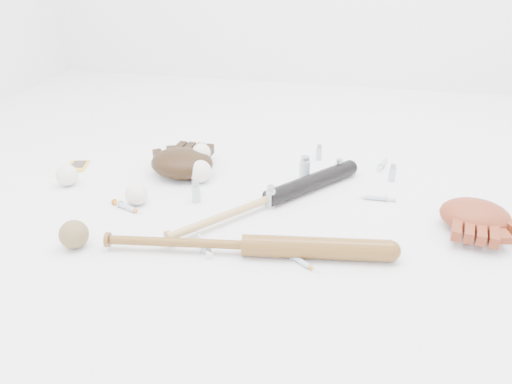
% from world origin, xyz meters
% --- Properties ---
extents(bat_dark, '(0.55, 0.64, 0.06)m').
position_xyz_m(bat_dark, '(0.06, 0.05, 0.03)').
color(bat_dark, black).
rests_on(bat_dark, ground).
extents(bat_wood, '(0.82, 0.17, 0.06)m').
position_xyz_m(bat_wood, '(0.05, -0.23, 0.03)').
color(bat_wood, brown).
rests_on(bat_wood, ground).
extents(glove_dark, '(0.28, 0.28, 0.10)m').
position_xyz_m(glove_dark, '(-0.29, 0.21, 0.05)').
color(glove_dark, black).
rests_on(glove_dark, ground).
extents(glove_tan, '(0.28, 0.28, 0.09)m').
position_xyz_m(glove_tan, '(0.68, 0.05, 0.04)').
color(glove_tan, maroon).
rests_on(glove_tan, ground).
extents(trading_card, '(0.09, 0.11, 0.01)m').
position_xyz_m(trading_card, '(-0.70, 0.20, 0.00)').
color(trading_card, gold).
rests_on(trading_card, ground).
extents(pedestal, '(0.07, 0.07, 0.04)m').
position_xyz_m(pedestal, '(-0.23, 0.26, 0.02)').
color(pedestal, white).
rests_on(pedestal, ground).
extents(baseball_on_pedestal, '(0.07, 0.07, 0.07)m').
position_xyz_m(baseball_on_pedestal, '(-0.23, 0.26, 0.07)').
color(baseball_on_pedestal, white).
rests_on(baseball_on_pedestal, pedestal).
extents(baseball_left, '(0.08, 0.08, 0.08)m').
position_xyz_m(baseball_left, '(-0.65, 0.05, 0.04)').
color(baseball_left, white).
rests_on(baseball_left, ground).
extents(baseball_upper, '(0.08, 0.08, 0.08)m').
position_xyz_m(baseball_upper, '(-0.21, 0.17, 0.04)').
color(baseball_upper, white).
rests_on(baseball_upper, ground).
extents(baseball_mid, '(0.07, 0.07, 0.07)m').
position_xyz_m(baseball_mid, '(-0.36, -0.02, 0.04)').
color(baseball_mid, white).
rests_on(baseball_mid, ground).
extents(baseball_aged, '(0.08, 0.08, 0.08)m').
position_xyz_m(baseball_aged, '(-0.43, -0.29, 0.04)').
color(baseball_aged, brown).
rests_on(baseball_aged, ground).
extents(syringe_0, '(0.15, 0.08, 0.02)m').
position_xyz_m(syringe_0, '(-0.38, -0.07, 0.01)').
color(syringe_0, '#ADBCC6').
rests_on(syringe_0, ground).
extents(syringe_1, '(0.11, 0.15, 0.02)m').
position_xyz_m(syringe_1, '(-0.08, -0.21, 0.01)').
color(syringe_1, '#ADBCC6').
rests_on(syringe_1, ground).
extents(syringe_2, '(0.06, 0.15, 0.02)m').
position_xyz_m(syringe_2, '(0.43, 0.45, 0.01)').
color(syringe_2, '#ADBCC6').
rests_on(syringe_2, ground).
extents(syringe_3, '(0.12, 0.10, 0.02)m').
position_xyz_m(syringe_3, '(0.20, -0.24, 0.01)').
color(syringe_3, '#ADBCC6').
rests_on(syringe_3, ground).
extents(syringe_4, '(0.15, 0.03, 0.02)m').
position_xyz_m(syringe_4, '(0.40, 0.16, 0.01)').
color(syringe_4, '#ADBCC6').
rests_on(syringe_4, ground).
extents(vial_0, '(0.02, 0.02, 0.06)m').
position_xyz_m(vial_0, '(0.45, 0.32, 0.03)').
color(vial_0, '#B0BBC1').
rests_on(vial_0, ground).
extents(vial_1, '(0.03, 0.03, 0.07)m').
position_xyz_m(vial_1, '(0.27, 0.31, 0.04)').
color(vial_1, '#B0BBC1').
rests_on(vial_1, ground).
extents(vial_2, '(0.03, 0.03, 0.08)m').
position_xyz_m(vial_2, '(0.07, 0.05, 0.04)').
color(vial_2, '#B0BBC1').
rests_on(vial_2, ground).
extents(vial_3, '(0.04, 0.04, 0.09)m').
position_xyz_m(vial_3, '(0.15, 0.26, 0.05)').
color(vial_3, '#B0BBC1').
rests_on(vial_3, ground).
extents(vial_4, '(0.03, 0.03, 0.07)m').
position_xyz_m(vial_4, '(-0.18, 0.03, 0.04)').
color(vial_4, '#B0BBC1').
rests_on(vial_4, ground).
extents(vial_5, '(0.02, 0.02, 0.06)m').
position_xyz_m(vial_5, '(0.18, 0.45, 0.03)').
color(vial_5, '#B0BBC1').
rests_on(vial_5, ground).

